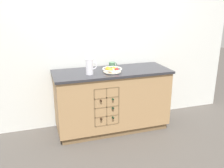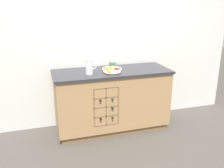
# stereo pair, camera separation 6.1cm
# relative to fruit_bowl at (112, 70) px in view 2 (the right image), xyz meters

# --- Properties ---
(ground_plane) EXTENTS (14.00, 14.00, 0.00)m
(ground_plane) POSITION_rel_fruit_bowl_xyz_m (0.03, 0.10, -0.98)
(ground_plane) COLOR #4C4742
(back_wall) EXTENTS (4.40, 0.06, 2.55)m
(back_wall) POSITION_rel_fruit_bowl_xyz_m (0.03, 0.47, 0.30)
(back_wall) COLOR silver
(back_wall) RESTS_ON ground_plane
(kitchen_island) EXTENTS (1.72, 0.67, 0.94)m
(kitchen_island) POSITION_rel_fruit_bowl_xyz_m (0.03, 0.09, -0.50)
(kitchen_island) COLOR brown
(kitchen_island) RESTS_ON ground_plane
(fruit_bowl) EXTENTS (0.28, 0.28, 0.09)m
(fruit_bowl) POSITION_rel_fruit_bowl_xyz_m (0.00, 0.00, 0.00)
(fruit_bowl) COLOR silver
(fruit_bowl) RESTS_ON kitchen_island
(white_pitcher) EXTENTS (0.16, 0.11, 0.22)m
(white_pitcher) POSITION_rel_fruit_bowl_xyz_m (-0.32, 0.00, 0.07)
(white_pitcher) COLOR white
(white_pitcher) RESTS_ON kitchen_island
(ceramic_mug) EXTENTS (0.13, 0.09, 0.08)m
(ceramic_mug) POSITION_rel_fruit_bowl_xyz_m (0.09, 0.28, 0.00)
(ceramic_mug) COLOR #4C7A56
(ceramic_mug) RESTS_ON kitchen_island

